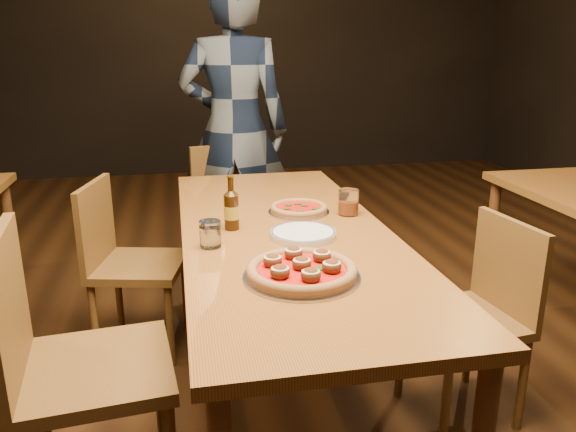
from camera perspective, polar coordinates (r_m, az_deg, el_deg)
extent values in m
plane|color=black|center=(2.53, -0.23, -17.68)|extent=(9.00, 9.00, 0.00)
plane|color=black|center=(6.56, -8.19, 17.40)|extent=(7.00, 0.00, 7.00)
cube|color=brown|center=(2.20, -0.26, -1.86)|extent=(0.80, 2.00, 0.04)
cylinder|color=#593219|center=(3.18, -9.57, -3.23)|extent=(0.06, 0.06, 0.71)
cylinder|color=#593219|center=(3.26, 2.45, -2.46)|extent=(0.06, 0.06, 0.71)
cylinder|color=#593219|center=(3.59, -26.25, -2.41)|extent=(0.06, 0.06, 0.71)
cylinder|color=#593219|center=(3.47, 19.89, -2.29)|extent=(0.06, 0.06, 0.71)
cylinder|color=#B7B7BF|center=(1.75, 1.39, -6.17)|extent=(0.37, 0.37, 0.01)
cylinder|color=#A46144|center=(1.75, 1.39, -5.78)|extent=(0.34, 0.34, 0.02)
torus|color=#A46144|center=(1.74, 1.40, -5.49)|extent=(0.35, 0.35, 0.03)
cylinder|color=#B31B0A|center=(1.74, 1.40, -5.43)|extent=(0.27, 0.27, 0.00)
cylinder|color=#B7B7BF|center=(2.42, 1.10, 0.43)|extent=(0.26, 0.26, 0.01)
cylinder|color=#A46144|center=(2.41, 1.11, 0.67)|extent=(0.24, 0.24, 0.02)
torus|color=#A46144|center=(2.41, 1.11, 0.85)|extent=(0.25, 0.25, 0.03)
cylinder|color=#B31B0A|center=(2.41, 1.11, 0.89)|extent=(0.19, 0.19, 0.00)
cylinder|color=white|center=(2.11, 1.54, -1.84)|extent=(0.24, 0.24, 0.02)
cylinder|color=black|center=(2.19, -5.76, 0.39)|extent=(0.06, 0.06, 0.14)
cylinder|color=black|center=(2.16, -5.84, 3.03)|extent=(0.02, 0.02, 0.07)
cylinder|color=gold|center=(2.19, -5.76, 0.39)|extent=(0.06, 0.06, 0.05)
cylinder|color=white|center=(2.01, -7.91, -1.81)|extent=(0.08, 0.08, 0.10)
cylinder|color=#9E4311|center=(2.39, 6.16, 1.40)|extent=(0.09, 0.09, 0.11)
imported|color=black|center=(3.55, -5.46, 8.67)|extent=(0.75, 0.56, 1.86)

